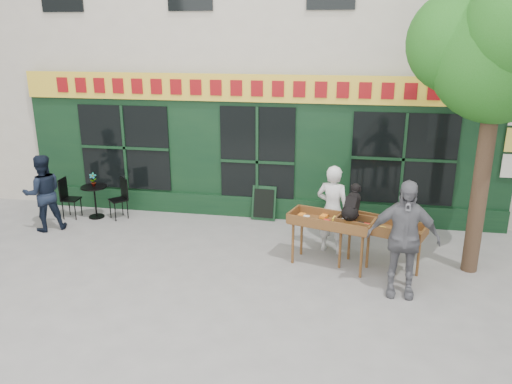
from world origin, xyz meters
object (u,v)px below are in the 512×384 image
(book_cart_right, at_px, (380,230))
(book_cart_center, at_px, (331,224))
(man_left, at_px, (43,193))
(bistro_table, at_px, (95,195))
(man_right, at_px, (403,239))
(woman, at_px, (332,209))
(dog, at_px, (352,202))

(book_cart_right, bearing_deg, book_cart_center, -165.41)
(man_left, bearing_deg, bistro_table, -165.49)
(man_right, relative_size, man_left, 1.17)
(woman, relative_size, bistro_table, 2.31)
(book_cart_right, bearing_deg, man_left, -164.47)
(woman, xyz_separation_m, book_cart_right, (0.87, -0.76, -0.06))
(book_cart_right, relative_size, man_right, 0.83)
(book_cart_right, xyz_separation_m, man_left, (-7.07, 0.81, 0.02))
(dog, distance_m, woman, 0.88)
(dog, height_order, woman, woman)
(book_cart_center, relative_size, bistro_table, 2.12)
(woman, relative_size, book_cart_right, 1.08)
(dog, relative_size, book_cart_right, 0.37)
(book_cart_center, bearing_deg, man_left, -170.02)
(book_cart_right, bearing_deg, bistro_table, -172.97)
(book_cart_center, bearing_deg, woman, 106.41)
(woman, distance_m, book_cart_right, 1.16)
(dog, bearing_deg, bistro_table, -179.34)
(book_cart_center, xyz_separation_m, man_right, (1.17, -0.86, 0.16))
(dog, bearing_deg, book_cart_center, -171.72)
(man_right, xyz_separation_m, bistro_table, (-6.67, 2.46, -0.44))
(woman, xyz_separation_m, man_left, (-6.20, 0.05, -0.04))
(dog, distance_m, bistro_table, 6.12)
(woman, xyz_separation_m, man_right, (1.17, -1.51, 0.10))
(dog, height_order, man_right, man_right)
(man_right, bearing_deg, book_cart_center, 145.66)
(dog, xyz_separation_m, woman, (-0.35, 0.70, -0.41))
(book_cart_center, height_order, dog, dog)
(dog, bearing_deg, man_right, -28.36)
(woman, bearing_deg, bistro_table, 6.62)
(book_cart_center, distance_m, man_left, 6.24)
(dog, relative_size, man_left, 0.36)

